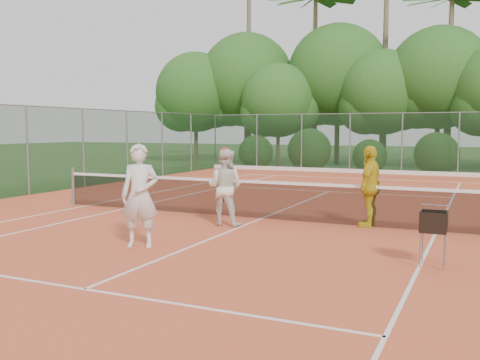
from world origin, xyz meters
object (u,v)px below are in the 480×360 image
player_white (140,196)px  player_yellow (370,186)px  player_center_grp (225,187)px  ball_hopper (434,223)px

player_white → player_yellow: bearing=25.8°
player_center_grp → player_white: bearing=-99.4°
ball_hopper → player_white: bearing=-148.3°
player_center_grp → ball_hopper: player_center_grp is taller
player_white → player_yellow: (3.54, 3.91, -0.05)m
player_white → ball_hopper: 5.24m
player_center_grp → ball_hopper: 5.14m
player_yellow → ball_hopper: size_ratio=2.04×
player_white → player_center_grp: player_white is taller
player_white → ball_hopper: (5.18, 0.73, -0.26)m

